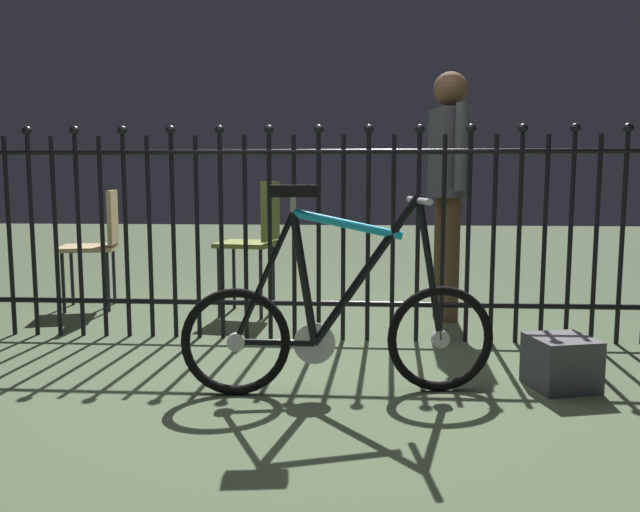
% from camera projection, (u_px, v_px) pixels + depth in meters
% --- Properties ---
extents(ground_plane, '(20.00, 20.00, 0.00)m').
position_uv_depth(ground_plane, '(294.00, 379.00, 2.94)').
color(ground_plane, '#45553B').
extents(iron_fence, '(4.42, 0.07, 1.28)m').
position_uv_depth(iron_fence, '(300.00, 228.00, 3.61)').
color(iron_fence, black).
rests_on(iron_fence, ground).
extents(bicycle, '(1.34, 0.40, 0.90)m').
position_uv_depth(bicycle, '(339.00, 322.00, 2.72)').
color(bicycle, black).
rests_on(bicycle, ground).
extents(chair_tan, '(0.45, 0.45, 0.84)m').
position_uv_depth(chair_tan, '(99.00, 238.00, 4.52)').
color(chair_tan, black).
rests_on(chair_tan, ground).
extents(chair_olive, '(0.42, 0.41, 0.91)m').
position_uv_depth(chair_olive, '(257.00, 234.00, 4.30)').
color(chair_olive, black).
rests_on(chair_olive, ground).
extents(person_visitor, '(0.25, 0.46, 1.60)m').
position_uv_depth(person_visitor, '(448.00, 174.00, 4.12)').
color(person_visitor, '#4C3823').
rests_on(person_visitor, ground).
extents(display_crate, '(0.31, 0.31, 0.23)m').
position_uv_depth(display_crate, '(561.00, 362.00, 2.81)').
color(display_crate, '#4C4C51').
rests_on(display_crate, ground).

